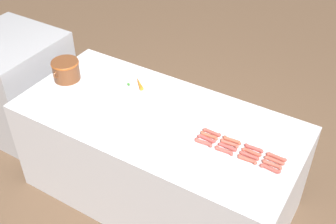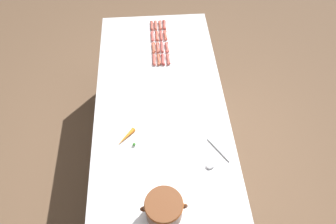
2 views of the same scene
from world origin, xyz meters
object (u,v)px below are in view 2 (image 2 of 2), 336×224
hot_dog_9 (157,36)px  hot_dog_14 (153,48)px  hot_dog_1 (165,35)px  hot_dog_7 (163,59)px  hot_dog_6 (162,47)px  hot_dog_11 (159,60)px  hot_dog_3 (168,59)px  hot_dog_10 (158,48)px  hot_dog_15 (154,60)px  hot_dog_13 (152,36)px  hot_dog_4 (160,25)px  hot_dog_0 (164,25)px  hot_dog_12 (152,26)px  bean_pot (164,208)px  hot_dog_2 (167,47)px  carrot (126,137)px  serving_spoon (213,160)px  hot_dog_5 (161,36)px  hot_dog_8 (156,25)px

hot_dog_9 → hot_dog_14: (0.04, 0.16, 0.00)m
hot_dog_1 → hot_dog_7: size_ratio=1.00×
hot_dog_6 → hot_dog_11: (0.04, 0.15, 0.00)m
hot_dog_3 → hot_dog_7: bearing=-0.8°
hot_dog_11 → hot_dog_14: 0.16m
hot_dog_10 → hot_dog_15: (0.04, 0.15, 0.00)m
hot_dog_1 → hot_dog_13: same height
hot_dog_4 → hot_dog_14: same height
hot_dog_0 → hot_dog_3: bearing=90.2°
hot_dog_10 → hot_dog_12: same height
hot_dog_1 → bean_pot: size_ratio=0.49×
hot_dog_4 → hot_dog_3: bearing=95.1°
hot_dog_2 → hot_dog_9: bearing=-63.8°
hot_dog_14 → hot_dog_7: bearing=115.7°
hot_dog_6 → carrot: (0.31, 0.92, 0.00)m
serving_spoon → hot_dog_5: bearing=-78.2°
hot_dog_1 → hot_dog_6: same height
hot_dog_7 → hot_dog_9: same height
hot_dog_0 → hot_dog_10: 0.32m
hot_dog_3 → hot_dog_5: bearing=-82.5°
hot_dog_5 → hot_dog_11: same height
hot_dog_12 → hot_dog_15: same height
hot_dog_8 → hot_dog_9: size_ratio=1.00×
hot_dog_12 → bean_pot: bearing=90.0°
hot_dog_3 → hot_dog_12: (0.12, -0.46, 0.00)m
hot_dog_9 → hot_dog_5: bearing=-178.9°
hot_dog_2 → carrot: carrot is taller
hot_dog_10 → hot_dog_13: 0.16m
hot_dog_10 → hot_dog_12: 0.31m
bean_pot → hot_dog_4: bearing=-92.5°
hot_dog_12 → bean_pot: size_ratio=0.49×
hot_dog_1 → hot_dog_12: same height
hot_dog_1 → hot_dog_3: size_ratio=1.00×
hot_dog_2 → hot_dog_5: (0.04, -0.16, 0.00)m
hot_dog_2 → hot_dog_9: 0.18m
hot_dog_7 → serving_spoon: hot_dog_7 is taller
hot_dog_1 → bean_pot: (0.12, 1.62, 0.08)m
hot_dog_4 → hot_dog_10: size_ratio=1.00×
hot_dog_15 → hot_dog_0: bearing=-104.2°
hot_dog_0 → hot_dog_13: (0.12, 0.16, 0.00)m
serving_spoon → hot_dog_3: bearing=-76.8°
hot_dog_2 → hot_dog_12: bearing=-69.2°
serving_spoon → hot_dog_1: bearing=-79.8°
hot_dog_7 → bean_pot: bean_pot is taller
hot_dog_2 → hot_dog_10: 0.08m
hot_dog_1 → carrot: size_ratio=0.92×
bean_pot → carrot: 0.59m
hot_dog_12 → hot_dog_14: 0.31m
hot_dog_13 → carrot: bearing=78.0°
hot_dog_7 → hot_dog_3: bearing=179.2°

